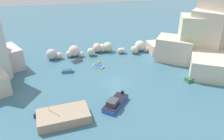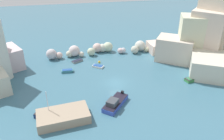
# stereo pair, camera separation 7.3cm
# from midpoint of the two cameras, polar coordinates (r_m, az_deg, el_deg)

# --- Properties ---
(cove_water) EXTENTS (160.00, 160.00, 0.00)m
(cove_water) POSITION_cam_midpoint_polar(r_m,az_deg,el_deg) (44.99, 0.96, -3.23)
(cove_water) COLOR #3E6E83
(cove_water) RESTS_ON ground
(cliff_headland_right) EXTENTS (25.35, 22.09, 14.51)m
(cliff_headland_right) POSITION_cam_midpoint_polar(r_m,az_deg,el_deg) (57.09, 23.59, 6.65)
(cliff_headland_right) COLOR beige
(cliff_headland_right) RESTS_ON ground
(rock_breakwater) EXTENTS (30.45, 4.99, 2.70)m
(rock_breakwater) POSITION_cam_midpoint_polar(r_m,az_deg,el_deg) (57.71, -1.60, 5.20)
(rock_breakwater) COLOR beige
(rock_breakwater) RESTS_ON ground
(stone_dock) EXTENTS (8.17, 5.14, 1.48)m
(stone_dock) POSITION_cam_midpoint_polar(r_m,az_deg,el_deg) (36.11, -12.07, -11.23)
(stone_dock) COLOR tan
(stone_dock) RESTS_ON ground
(channel_buoy) EXTENTS (0.51, 0.51, 0.51)m
(channel_buoy) POSITION_cam_midpoint_polar(r_m,az_deg,el_deg) (53.03, -3.25, 2.05)
(channel_buoy) COLOR gold
(channel_buoy) RESTS_ON cove_water
(moored_boat_0) EXTENTS (2.52, 1.21, 0.59)m
(moored_boat_0) POSITION_cam_midpoint_polar(r_m,az_deg,el_deg) (49.73, -11.10, -0.23)
(moored_boat_0) COLOR teal
(moored_boat_0) RESTS_ON cove_water
(moored_boat_1) EXTENTS (4.83, 3.59, 4.78)m
(moored_boat_1) POSITION_cam_midpoint_polar(r_m,az_deg,el_deg) (37.30, -15.35, -10.91)
(moored_boat_1) COLOR navy
(moored_boat_1) RESTS_ON cove_water
(moored_boat_2) EXTENTS (5.30, 5.74, 1.68)m
(moored_boat_2) POSITION_cam_midpoint_polar(r_m,az_deg,el_deg) (38.36, 0.70, -8.21)
(moored_boat_2) COLOR #3953BC
(moored_boat_2) RESTS_ON cove_water
(moored_boat_3) EXTENTS (2.70, 2.14, 0.44)m
(moored_boat_3) POSITION_cam_midpoint_polar(r_m,az_deg,el_deg) (54.04, -8.71, 2.22)
(moored_boat_3) COLOR gray
(moored_boat_3) RESTS_ON cove_water
(moored_boat_4) EXTENTS (3.88, 2.09, 0.61)m
(moored_boat_4) POSITION_cam_midpoint_polar(r_m,az_deg,el_deg) (48.57, 19.59, -2.07)
(moored_boat_4) COLOR #398843
(moored_boat_4) RESTS_ON cove_water
(moored_boat_5) EXTENTS (2.75, 2.51, 0.46)m
(moored_boat_5) POSITION_cam_midpoint_polar(r_m,az_deg,el_deg) (51.06, -3.54, 0.94)
(moored_boat_5) COLOR white
(moored_boat_5) RESTS_ON cove_water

